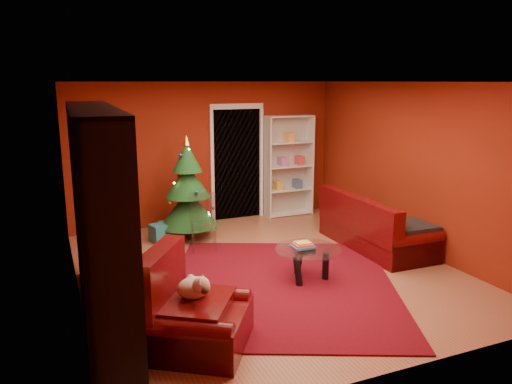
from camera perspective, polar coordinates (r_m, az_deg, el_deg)
name	(u,v)px	position (r m, az deg, el deg)	size (l,w,h in m)	color
floor	(267,272)	(7.14, 1.27, -9.11)	(5.00, 5.50, 0.05)	brown
ceiling	(268,80)	(6.63, 1.39, 12.69)	(5.00, 5.50, 0.05)	silver
wall_back	(206,153)	(9.32, -5.74, 4.44)	(5.00, 0.05, 2.60)	maroon
wall_left	(70,196)	(6.18, -20.52, -0.48)	(0.05, 5.50, 2.60)	maroon
wall_right	(416,168)	(8.12, 17.81, 2.68)	(0.05, 5.50, 2.60)	maroon
doorway	(237,165)	(9.51, -2.17, 3.13)	(1.06, 0.60, 2.16)	black
rug	(282,285)	(6.62, 2.95, -10.59)	(2.89, 3.38, 0.02)	#5E0814
media_unit	(99,219)	(5.57, -17.50, -2.92)	(0.47, 3.08, 2.36)	black
christmas_tree	(188,189)	(8.41, -7.79, 0.37)	(0.98, 0.98, 1.75)	#13411A
gift_box_teal	(160,233)	(8.43, -10.87, -4.63)	(0.30, 0.30, 0.30)	#1D6D82
gift_box_green	(169,229)	(8.65, -9.96, -4.23)	(0.28, 0.28, 0.28)	#2B7441
gift_box_red	(182,222)	(9.20, -8.48, -3.38)	(0.20, 0.20, 0.20)	#A9273F
white_bookshelf	(289,166)	(9.79, 3.79, 2.97)	(0.93, 0.34, 2.02)	white
armchair	(198,309)	(5.10, -6.69, -13.14)	(1.04, 1.04, 0.82)	#440608
dog	(194,288)	(5.07, -7.13, -10.81)	(0.40, 0.30, 0.27)	beige
sofa	(377,221)	(8.17, 13.65, -3.21)	(2.04, 0.92, 0.88)	#440608
coffee_table	(308,264)	(6.74, 5.91, -8.18)	(0.87, 0.87, 0.54)	gray
acrylic_chair	(203,225)	(7.85, -6.04, -3.83)	(0.41, 0.45, 0.81)	#66605B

